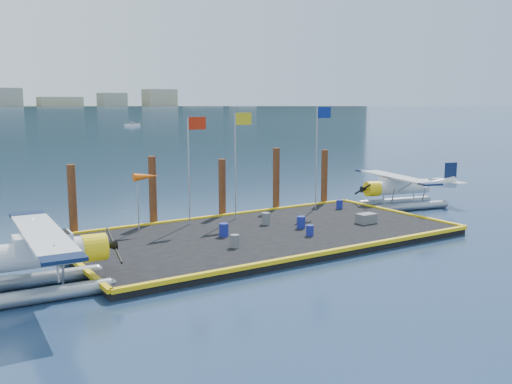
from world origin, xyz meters
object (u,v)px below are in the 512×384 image
Objects in this scene: seaplane_d at (399,189)px; piling_2 at (222,190)px; piling_4 at (324,179)px; piling_1 at (153,193)px; drum_2 at (301,222)px; flagpole_blue at (319,142)px; piling_0 at (73,202)px; flagpole_red at (192,153)px; flagpole_yellow at (238,149)px; drum_5 at (266,219)px; drum_0 at (224,230)px; drum_4 at (340,204)px; drum_3 at (235,241)px; piling_3 at (276,181)px; windsock at (146,178)px; seaplane_a at (33,259)px; drum_1 at (310,230)px; crate at (366,218)px.

seaplane_d is 2.23× the size of piling_2.
piling_1 is at bearing 180.00° from piling_4.
flagpole_blue reaches higher than drum_2.
piling_0 is at bearing 151.92° from drum_2.
flagpole_yellow is (3.00, 0.00, 0.12)m from flagpole_red.
drum_0 is at bearing -160.14° from drum_5.
piling_4 is at bearing 41.58° from flagpole_blue.
drum_3 is at bearing -155.49° from drum_4.
drum_2 is 0.15× the size of piling_3.
piling_4 is at bearing 6.75° from windsock.
seaplane_a is 22.18m from piling_4.
drum_1 is at bearing -82.10° from piling_2.
piling_0 is at bearing 180.00° from piling_4.
piling_1 is (8.14, 8.09, 0.71)m from seaplane_a.
crate is at bearing 132.22° from seaplane_d.
flagpole_red is at bearing 180.00° from flagpole_yellow.
drum_4 is 2.89m from piling_4.
flagpole_blue is 1.62× the size of piling_4.
drum_5 is (-11.60, -1.01, -0.57)m from seaplane_d.
seaplane_a is at bearing -160.98° from flagpole_blue.
drum_0 is at bearing 169.71° from crate.
drum_1 is 10.24m from piling_4.
flagpole_red is at bearing 97.54° from seaplane_d.
piling_3 is at bearing 180.00° from piling_4.
drum_3 is 0.14× the size of piling_3.
flagpole_blue is at bearing -0.00° from windsock.
flagpole_yellow is 1.63× the size of piling_2.
crate is 12.22m from piling_1.
flagpole_yellow is at bearing 120.48° from seaplane_a.
piling_1 reaches higher than drum_2.
seaplane_d is 16.99m from piling_1.
windsock is (7.12, 6.49, 1.83)m from seaplane_a.
drum_3 is at bearing -135.36° from piling_3.
flagpole_red is 7.33m from piling_3.
flagpole_blue reaches higher than piling_4.
piling_3 reaches higher than piling_4.
seaplane_a is 9.81m from windsock.
flagpole_yellow is 4.75m from piling_3.
flagpole_yellow is at bearing 100.71° from drum_5.
flagpole_red reaches higher than seaplane_a.
piling_0 is (-9.63, 3.88, 1.27)m from drum_5.
flagpole_yellow is at bearing 0.00° from windsock.
crate is at bearing -28.85° from drum_5.
drum_0 is 0.10× the size of flagpole_blue.
windsock reaches higher than drum_2.
drum_4 reaches higher than drum_1.
drum_0 is 4.53m from drum_2.
piling_1 is (-16.73, 2.87, 0.80)m from seaplane_d.
windsock reaches higher than drum_5.
drum_2 is 0.16× the size of piling_0.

